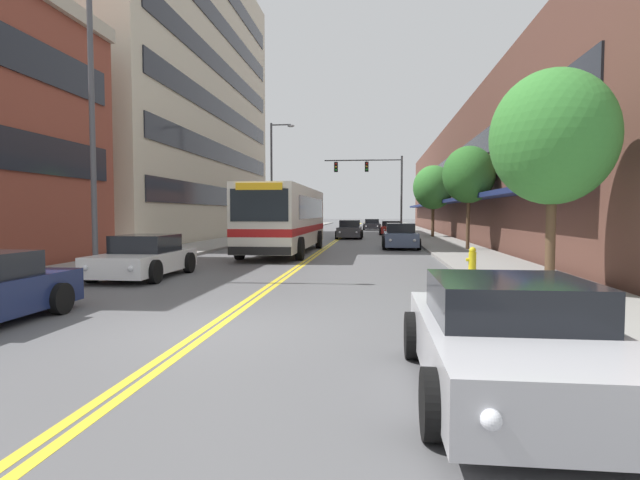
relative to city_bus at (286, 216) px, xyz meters
The scene contains 22 objects.
ground_plane 20.44m from the city_bus, 85.33° to the left, with size 240.00×240.00×0.00m, color #565659.
sidewalk_left 21.09m from the city_bus, 105.14° to the left, with size 3.29×106.00×0.13m.
sidewalk_right 22.18m from the city_bus, 66.54° to the left, with size 3.29×106.00×0.13m.
centre_line 20.44m from the city_bus, 85.33° to the left, with size 0.34×106.00×0.01m.
office_tower_left 21.33m from the city_bus, 134.76° to the left, with size 12.08×29.78×23.08m.
storefront_row_right 25.22m from the city_bus, 54.11° to the left, with size 9.10×68.00×9.71m.
city_bus is the anchor object (origin of this frame).
car_black_parked_left_near 15.41m from the city_bus, 99.81° to the left, with size 2.20×4.46×1.24m.
car_white_parked_left_far 10.52m from the city_bus, 104.92° to the right, with size 2.12×4.38×1.32m.
car_silver_parked_right_foreground 20.21m from the city_bus, 72.63° to the right, with size 2.20×4.17×1.27m.
car_slate_blue_parked_right_mid 7.10m from the city_bus, 32.30° to the left, with size 2.06×4.41×1.42m.
car_red_parked_right_far 23.07m from the city_bus, 74.98° to the left, with size 2.21×4.90×1.26m.
car_champagne_moving_lead 42.06m from the city_bus, 84.52° to the left, with size 2.18×4.77×1.20m.
car_charcoal_moving_second 34.33m from the city_bus, 83.13° to the left, with size 2.11×4.60×1.29m.
car_dark_grey_moving_third 14.71m from the city_bus, 80.26° to the left, with size 2.05×4.68×1.44m.
traffic_signal_mast 22.00m from the city_bus, 78.03° to the left, with size 7.16×0.38×7.20m.
street_lamp_left_near 12.14m from the city_bus, 106.62° to the right, with size 2.26×0.28×8.46m.
street_lamp_left_far 14.59m from the city_bus, 103.97° to the left, with size 1.92×0.28×9.03m.
street_tree_right_near 15.19m from the city_bus, 54.46° to the right, with size 2.96×2.96×5.33m.
street_tree_right_mid 9.70m from the city_bus, 10.44° to the left, with size 2.68×2.68×5.34m.
street_tree_right_far 18.03m from the city_bus, 59.67° to the left, with size 3.16×3.16×5.64m.
fire_hydrant 11.54m from the city_bus, 48.45° to the right, with size 0.32×0.24×0.79m.
Camera 1 is at (2.85, -8.24, 2.02)m, focal length 28.00 mm.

